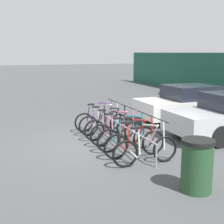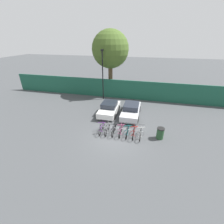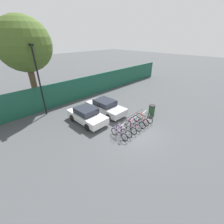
{
  "view_description": "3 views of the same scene",
  "coord_description": "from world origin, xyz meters",
  "px_view_note": "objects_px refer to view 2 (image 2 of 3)",
  "views": [
    {
      "loc": [
        8.48,
        -2.74,
        2.65
      ],
      "look_at": [
        -0.62,
        0.71,
        0.78
      ],
      "focal_mm": 50.0,
      "sensor_mm": 36.0,
      "label": 1
    },
    {
      "loc": [
        2.24,
        -10.53,
        7.9
      ],
      "look_at": [
        -0.91,
        2.5,
        1.18
      ],
      "focal_mm": 24.0,
      "sensor_mm": 36.0,
      "label": 2
    },
    {
      "loc": [
        -8.63,
        -5.74,
        7.18
      ],
      "look_at": [
        -0.48,
        2.22,
        1.33
      ],
      "focal_mm": 24.0,
      "sensor_mm": 36.0,
      "label": 3
    }
  ],
  "objects_px": {
    "bicycle_pink": "(121,131)",
    "bicycle_teal": "(127,132)",
    "car_silver": "(131,110)",
    "trash_bin": "(160,133)",
    "bike_rack": "(121,129)",
    "bicycle_silver": "(107,129)",
    "tree_behind_hoarding": "(110,50)",
    "bicycle_red": "(134,133)",
    "bicycle_white": "(141,134)",
    "car_white": "(109,108)",
    "bicycle_black": "(114,130)",
    "lamp_post": "(103,73)",
    "bicycle_purple": "(102,129)"
  },
  "relations": [
    {
      "from": "bicycle_silver",
      "to": "car_white",
      "type": "height_order",
      "value": "car_white"
    },
    {
      "from": "bike_rack",
      "to": "bicycle_silver",
      "type": "height_order",
      "value": "bicycle_silver"
    },
    {
      "from": "bicycle_pink",
      "to": "car_silver",
      "type": "distance_m",
      "value": 3.91
    },
    {
      "from": "bicycle_silver",
      "to": "car_silver",
      "type": "relative_size",
      "value": 0.39
    },
    {
      "from": "bicycle_pink",
      "to": "tree_behind_hoarding",
      "type": "xyz_separation_m",
      "value": [
        -3.63,
        10.77,
        5.96
      ]
    },
    {
      "from": "trash_bin",
      "to": "bike_rack",
      "type": "bearing_deg",
      "value": -178.07
    },
    {
      "from": "bike_rack",
      "to": "bicycle_pink",
      "type": "xyz_separation_m",
      "value": [
        -0.01,
        -0.15,
        -0.11
      ]
    },
    {
      "from": "bicycle_purple",
      "to": "bicycle_teal",
      "type": "relative_size",
      "value": 1.0
    },
    {
      "from": "bike_rack",
      "to": "bicycle_white",
      "type": "relative_size",
      "value": 2.38
    },
    {
      "from": "bicycle_red",
      "to": "bicycle_white",
      "type": "height_order",
      "value": "same"
    },
    {
      "from": "bicycle_black",
      "to": "trash_bin",
      "type": "bearing_deg",
      "value": 7.43
    },
    {
      "from": "bicycle_silver",
      "to": "bicycle_teal",
      "type": "distance_m",
      "value": 1.85
    },
    {
      "from": "bicycle_silver",
      "to": "tree_behind_hoarding",
      "type": "xyz_separation_m",
      "value": [
        -2.39,
        10.77,
        5.96
      ]
    },
    {
      "from": "lamp_post",
      "to": "car_silver",
      "type": "bearing_deg",
      "value": -42.81
    },
    {
      "from": "tree_behind_hoarding",
      "to": "bicycle_silver",
      "type": "bearing_deg",
      "value": -77.48
    },
    {
      "from": "bicycle_black",
      "to": "tree_behind_hoarding",
      "type": "relative_size",
      "value": 0.19
    },
    {
      "from": "bicycle_black",
      "to": "bike_rack",
      "type": "bearing_deg",
      "value": 17.13
    },
    {
      "from": "bike_rack",
      "to": "bicycle_black",
      "type": "xyz_separation_m",
      "value": [
        -0.62,
        -0.15,
        -0.11
      ]
    },
    {
      "from": "car_silver",
      "to": "bike_rack",
      "type": "bearing_deg",
      "value": -96.72
    },
    {
      "from": "bicycle_pink",
      "to": "bicycle_red",
      "type": "relative_size",
      "value": 1.0
    },
    {
      "from": "bicycle_purple",
      "to": "trash_bin",
      "type": "bearing_deg",
      "value": 3.3
    },
    {
      "from": "bike_rack",
      "to": "tree_behind_hoarding",
      "type": "height_order",
      "value": "tree_behind_hoarding"
    },
    {
      "from": "bicycle_purple",
      "to": "lamp_post",
      "type": "xyz_separation_m",
      "value": [
        -2.22,
        7.97,
        3.27
      ]
    },
    {
      "from": "bicycle_pink",
      "to": "bicycle_red",
      "type": "distance_m",
      "value": 1.17
    },
    {
      "from": "bicycle_black",
      "to": "lamp_post",
      "type": "height_order",
      "value": "lamp_post"
    },
    {
      "from": "bicycle_white",
      "to": "lamp_post",
      "type": "height_order",
      "value": "lamp_post"
    },
    {
      "from": "bike_rack",
      "to": "bicycle_purple",
      "type": "height_order",
      "value": "bicycle_purple"
    },
    {
      "from": "car_white",
      "to": "lamp_post",
      "type": "xyz_separation_m",
      "value": [
        -1.97,
        4.22,
        2.95
      ]
    },
    {
      "from": "bicycle_pink",
      "to": "bike_rack",
      "type": "bearing_deg",
      "value": 91.68
    },
    {
      "from": "bicycle_black",
      "to": "bicycle_purple",
      "type": "bearing_deg",
      "value": -176.31
    },
    {
      "from": "bicycle_silver",
      "to": "tree_behind_hoarding",
      "type": "bearing_deg",
      "value": 102.36
    },
    {
      "from": "bicycle_teal",
      "to": "car_white",
      "type": "bearing_deg",
      "value": 125.59
    },
    {
      "from": "bicycle_teal",
      "to": "bicycle_red",
      "type": "bearing_deg",
      "value": 0.69
    },
    {
      "from": "bike_rack",
      "to": "bicycle_red",
      "type": "bearing_deg",
      "value": -7.29
    },
    {
      "from": "bicycle_pink",
      "to": "bicycle_teal",
      "type": "relative_size",
      "value": 1.0
    },
    {
      "from": "bicycle_pink",
      "to": "tree_behind_hoarding",
      "type": "height_order",
      "value": "tree_behind_hoarding"
    },
    {
      "from": "bicycle_teal",
      "to": "bicycle_white",
      "type": "relative_size",
      "value": 1.0
    },
    {
      "from": "bicycle_black",
      "to": "trash_bin",
      "type": "height_order",
      "value": "bicycle_black"
    },
    {
      "from": "lamp_post",
      "to": "tree_behind_hoarding",
      "type": "bearing_deg",
      "value": 82.87
    },
    {
      "from": "bicycle_white",
      "to": "car_white",
      "type": "bearing_deg",
      "value": 138.1
    },
    {
      "from": "bike_rack",
      "to": "trash_bin",
      "type": "height_order",
      "value": "trash_bin"
    },
    {
      "from": "lamp_post",
      "to": "car_white",
      "type": "bearing_deg",
      "value": -64.96
    },
    {
      "from": "bike_rack",
      "to": "bicycle_silver",
      "type": "relative_size",
      "value": 2.38
    },
    {
      "from": "bicycle_silver",
      "to": "bicycle_pink",
      "type": "distance_m",
      "value": 1.24
    },
    {
      "from": "bicycle_silver",
      "to": "bicycle_teal",
      "type": "relative_size",
      "value": 1.0
    },
    {
      "from": "bike_rack",
      "to": "bicycle_teal",
      "type": "distance_m",
      "value": 0.63
    },
    {
      "from": "bicycle_red",
      "to": "car_white",
      "type": "xyz_separation_m",
      "value": [
        -3.18,
        3.76,
        0.31
      ]
    },
    {
      "from": "car_white",
      "to": "tree_behind_hoarding",
      "type": "relative_size",
      "value": 0.44
    },
    {
      "from": "bicycle_black",
      "to": "tree_behind_hoarding",
      "type": "height_order",
      "value": "tree_behind_hoarding"
    },
    {
      "from": "bicycle_black",
      "to": "bicycle_white",
      "type": "distance_m",
      "value": 2.39
    }
  ]
}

